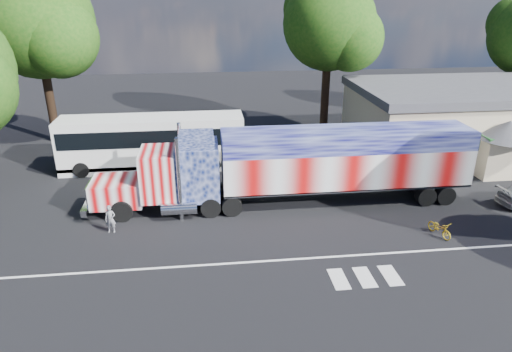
{
  "coord_description": "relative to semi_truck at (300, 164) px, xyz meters",
  "views": [
    {
      "loc": [
        -2.83,
        -21.24,
        11.97
      ],
      "look_at": [
        0.0,
        3.0,
        1.9
      ],
      "focal_mm": 32.0,
      "sensor_mm": 36.0,
      "label": 1
    }
  ],
  "objects": [
    {
      "name": "hall_building",
      "position": [
        17.35,
        7.73,
        0.16
      ],
      "size": [
        22.4,
        12.8,
        5.2
      ],
      "color": "beige",
      "rests_on": "ground"
    },
    {
      "name": "bicycle",
      "position": [
        6.51,
        -4.74,
        -2.04
      ],
      "size": [
        0.97,
        1.69,
        0.84
      ],
      "primitive_type": "imported",
      "rotation": [
        0.0,
        0.0,
        0.28
      ],
      "color": "gold",
      "rests_on": "ground"
    },
    {
      "name": "woman",
      "position": [
        -10.54,
        -2.39,
        -1.7
      ],
      "size": [
        0.57,
        0.4,
        1.52
      ],
      "primitive_type": "imported",
      "rotation": [
        0.0,
        0.0,
        -0.06
      ],
      "color": "slate",
      "rests_on": "ground"
    },
    {
      "name": "coach_bus",
      "position": [
        -9.1,
        6.97,
        -0.53
      ],
      "size": [
        12.78,
        2.97,
        3.72
      ],
      "color": "white",
      "rests_on": "ground"
    },
    {
      "name": "lane_markings",
      "position": [
        -0.87,
        -6.89,
        -2.46
      ],
      "size": [
        30.0,
        2.67,
        0.01
      ],
      "color": "silver",
      "rests_on": "ground"
    },
    {
      "name": "semi_truck",
      "position": [
        0.0,
        0.0,
        0.0
      ],
      "size": [
        22.43,
        3.54,
        4.78
      ],
      "color": "black",
      "rests_on": "ground"
    },
    {
      "name": "tree_nw_a",
      "position": [
        -17.77,
        14.22,
        7.1
      ],
      "size": [
        9.18,
        8.74,
        14.0
      ],
      "color": "black",
      "rests_on": "ground"
    },
    {
      "name": "tree_ne_a",
      "position": [
        5.29,
        14.07,
        6.74
      ],
      "size": [
        8.05,
        7.67,
        13.1
      ],
      "color": "black",
      "rests_on": "ground"
    },
    {
      "name": "ground",
      "position": [
        -2.58,
        -3.13,
        -2.46
      ],
      "size": [
        100.0,
        100.0,
        0.0
      ],
      "primitive_type": "plane",
      "color": "black"
    }
  ]
}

